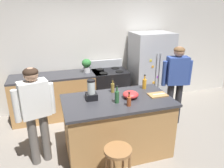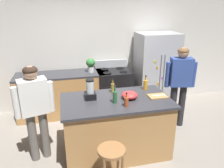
{
  "view_description": "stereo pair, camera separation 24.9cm",
  "coord_description": "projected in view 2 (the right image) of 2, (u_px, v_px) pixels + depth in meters",
  "views": [
    {
      "loc": [
        -0.99,
        -2.91,
        2.35
      ],
      "look_at": [
        0.0,
        0.3,
        1.11
      ],
      "focal_mm": 34.52,
      "sensor_mm": 36.0,
      "label": 1
    },
    {
      "loc": [
        -0.75,
        -2.97,
        2.35
      ],
      "look_at": [
        0.0,
        0.3,
        1.11
      ],
      "focal_mm": 34.52,
      "sensor_mm": 36.0,
      "label": 2
    }
  ],
  "objects": [
    {
      "name": "blender_appliance",
      "position": [
        90.0,
        91.0,
        3.34
      ],
      "size": [
        0.17,
        0.17,
        0.32
      ],
      "color": "black",
      "rests_on": "kitchen_island"
    },
    {
      "name": "person_by_island_left",
      "position": [
        35.0,
        105.0,
        3.21
      ],
      "size": [
        0.59,
        0.32,
        1.55
      ],
      "color": "#66605B",
      "rests_on": "ground_plane"
    },
    {
      "name": "kitchen_island",
      "position": [
        116.0,
        126.0,
        3.53
      ],
      "size": [
        1.71,
        0.95,
        0.96
      ],
      "color": "#B7844C",
      "rests_on": "ground_plane"
    },
    {
      "name": "person_by_sink_right",
      "position": [
        180.0,
        80.0,
        4.15
      ],
      "size": [
        0.6,
        0.3,
        1.62
      ],
      "color": "#26262B",
      "rests_on": "ground_plane"
    },
    {
      "name": "mixing_bowl",
      "position": [
        130.0,
        95.0,
        3.38
      ],
      "size": [
        0.25,
        0.25,
        0.11
      ],
      "primitive_type": "ellipsoid",
      "color": "red",
      "rests_on": "kitchen_island"
    },
    {
      "name": "ground_plane",
      "position": [
        116.0,
        150.0,
        3.69
      ],
      "size": [
        14.0,
        14.0,
        0.0
      ],
      "primitive_type": "plane",
      "color": "gray"
    },
    {
      "name": "refrigerator",
      "position": [
        156.0,
        71.0,
        5.03
      ],
      "size": [
        0.9,
        0.73,
        1.77
      ],
      "color": "#B7BABF",
      "rests_on": "ground_plane"
    },
    {
      "name": "bottle_olive_oil",
      "position": [
        115.0,
        97.0,
        3.21
      ],
      "size": [
        0.07,
        0.07,
        0.28
      ],
      "color": "#2D6638",
      "rests_on": "kitchen_island"
    },
    {
      "name": "bottle_soda",
      "position": [
        145.0,
        84.0,
        3.72
      ],
      "size": [
        0.07,
        0.07,
        0.26
      ],
      "color": "orange",
      "rests_on": "kitchen_island"
    },
    {
      "name": "bar_stool",
      "position": [
        112.0,
        158.0,
        2.76
      ],
      "size": [
        0.36,
        0.36,
        0.64
      ],
      "color": "#9E6B3D",
      "rests_on": "ground_plane"
    },
    {
      "name": "bottle_vinegar",
      "position": [
        113.0,
        87.0,
        3.61
      ],
      "size": [
        0.06,
        0.06,
        0.24
      ],
      "color": "olive",
      "rests_on": "kitchen_island"
    },
    {
      "name": "chef_knife",
      "position": [
        159.0,
        95.0,
        3.46
      ],
      "size": [
        0.22,
        0.03,
        0.01
      ],
      "primitive_type": "cube",
      "rotation": [
        0.0,
        0.0,
        -0.01
      ],
      "color": "#B7BABF",
      "rests_on": "cutting_board"
    },
    {
      "name": "stove_range",
      "position": [
        114.0,
        90.0,
        4.98
      ],
      "size": [
        0.76,
        0.65,
        1.14
      ],
      "color": "black",
      "rests_on": "ground_plane"
    },
    {
      "name": "back_counter_run",
      "position": [
        64.0,
        94.0,
        4.77
      ],
      "size": [
        2.0,
        0.64,
        0.96
      ],
      "color": "#B7844C",
      "rests_on": "ground_plane"
    },
    {
      "name": "bottle_cooking_sauce",
      "position": [
        126.0,
        101.0,
        3.11
      ],
      "size": [
        0.06,
        0.06,
        0.22
      ],
      "color": "#B24C26",
      "rests_on": "kitchen_island"
    },
    {
      "name": "back_wall",
      "position": [
        96.0,
        50.0,
        5.01
      ],
      "size": [
        8.0,
        0.1,
        2.7
      ],
      "primitive_type": "cube",
      "color": "silver",
      "rests_on": "ground_plane"
    },
    {
      "name": "cutting_board",
      "position": [
        158.0,
        96.0,
        3.46
      ],
      "size": [
        0.3,
        0.2,
        0.02
      ],
      "primitive_type": "cube",
      "color": "#B7844C",
      "rests_on": "kitchen_island"
    },
    {
      "name": "potted_plant",
      "position": [
        91.0,
        64.0,
        4.68
      ],
      "size": [
        0.2,
        0.2,
        0.3
      ],
      "color": "silver",
      "rests_on": "back_counter_run"
    }
  ]
}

